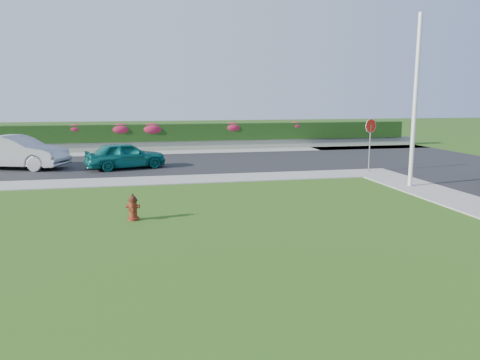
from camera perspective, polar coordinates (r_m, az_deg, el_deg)
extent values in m
plane|color=black|center=(11.40, 5.60, -7.43)|extent=(120.00, 120.00, 0.00)
cube|color=black|center=(24.65, -15.73, 1.76)|extent=(26.00, 8.00, 0.04)
cube|color=gray|center=(19.84, -19.52, -0.39)|extent=(24.00, 2.00, 0.04)
cube|color=gray|center=(22.20, 15.94, 0.86)|extent=(2.00, 2.00, 0.04)
cube|color=gray|center=(29.64, -7.38, 3.39)|extent=(34.00, 2.00, 0.04)
cube|color=gray|center=(31.10, -7.61, 4.22)|extent=(34.00, 0.40, 0.60)
cube|color=black|center=(31.13, -7.66, 5.79)|extent=(32.00, 0.90, 1.10)
cylinder|color=#53240D|center=(13.57, -12.87, -4.62)|extent=(0.32, 0.32, 0.08)
cylinder|color=#53240D|center=(13.50, -12.91, -3.45)|extent=(0.22, 0.22, 0.49)
cylinder|color=black|center=(13.45, -12.95, -2.43)|extent=(0.26, 0.26, 0.05)
sphere|color=black|center=(13.44, -12.96, -2.31)|extent=(0.22, 0.22, 0.22)
cylinder|color=black|center=(13.42, -12.98, -1.80)|extent=(0.07, 0.07, 0.07)
cylinder|color=#53240D|center=(13.53, -13.50, -3.12)|extent=(0.12, 0.13, 0.10)
cylinder|color=#53240D|center=(13.45, -12.34, -3.15)|extent=(0.12, 0.13, 0.10)
cylinder|color=#53240D|center=(13.37, -13.09, -3.51)|extent=(0.17, 0.15, 0.14)
imported|color=#0D635D|center=(23.07, -13.79, 2.95)|extent=(4.03, 2.53, 1.28)
imported|color=#A4A6AC|center=(24.76, -25.65, 3.08)|extent=(5.10, 3.21, 1.59)
cylinder|color=silver|center=(18.97, 20.57, 8.88)|extent=(0.16, 0.16, 6.47)
cylinder|color=slate|center=(22.29, 15.52, 3.70)|extent=(0.06, 0.06, 2.18)
cylinder|color=red|center=(22.20, 15.65, 6.38)|extent=(0.61, 0.24, 0.64)
cylinder|color=white|center=(22.20, 15.65, 6.38)|extent=(0.64, 0.24, 0.68)
ellipsoid|color=#AA1D36|center=(31.18, -19.44, 5.89)|extent=(1.20, 0.77, 0.60)
ellipsoid|color=#AA1D36|center=(30.95, -14.33, 6.02)|extent=(1.48, 0.95, 0.74)
ellipsoid|color=#AA1D36|center=(30.93, -10.63, 6.13)|extent=(1.56, 1.00, 0.78)
ellipsoid|color=#AA1D36|center=(31.50, -0.92, 6.42)|extent=(1.40, 0.90, 0.70)
ellipsoid|color=#AA1D36|center=(32.64, 6.81, 6.56)|extent=(1.17, 0.75, 0.58)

